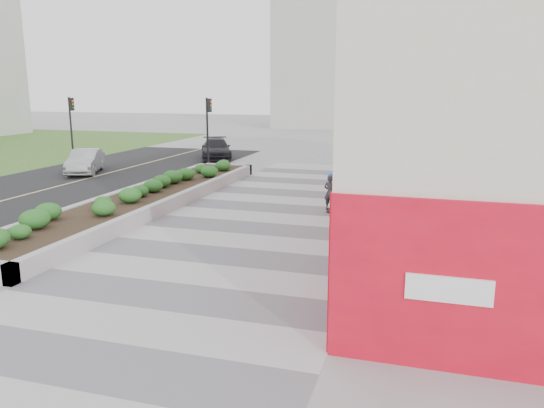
{
  "coord_description": "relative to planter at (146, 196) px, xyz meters",
  "views": [
    {
      "loc": [
        5.58,
        -11.82,
        4.76
      ],
      "look_at": [
        0.77,
        4.12,
        1.1
      ],
      "focal_mm": 35.0,
      "sensor_mm": 36.0,
      "label": 1
    }
  ],
  "objects": [
    {
      "name": "street",
      "position": [
        -6.5,
        0.0,
        -0.42
      ],
      "size": [
        10.0,
        40.0,
        0.0
      ],
      "primitive_type": "cube",
      "color": "black",
      "rests_on": "ground"
    },
    {
      "name": "skateboarder",
      "position": [
        7.39,
        1.23,
        0.35
      ],
      "size": [
        0.57,
        0.73,
        1.53
      ],
      "rotation": [
        0.0,
        0.0,
        0.08
      ],
      "color": "beige",
      "rests_on": "ground"
    },
    {
      "name": "planter",
      "position": [
        0.0,
        0.0,
        0.0
      ],
      "size": [
        3.0,
        18.0,
        0.9
      ],
      "color": "#9E9EA0",
      "rests_on": "ground"
    },
    {
      "name": "car_dark",
      "position": [
        -3.0,
        14.61,
        0.27
      ],
      "size": [
        3.73,
        5.13,
        1.38
      ],
      "primitive_type": "imported",
      "rotation": [
        0.0,
        0.0,
        0.43
      ],
      "color": "black",
      "rests_on": "ground"
    },
    {
      "name": "traffic_signal_far",
      "position": [
        -10.93,
        10.0,
        2.34
      ],
      "size": [
        0.33,
        0.28,
        4.2
      ],
      "color": "black",
      "rests_on": "ground"
    },
    {
      "name": "distant_bldg_north_l",
      "position": [
        0.5,
        48.0,
        9.58
      ],
      "size": [
        16.0,
        12.0,
        20.0
      ],
      "primitive_type": "cube",
      "color": "#ADAAA3",
      "rests_on": "ground"
    },
    {
      "name": "building",
      "position": [
        12.48,
        1.98,
        3.56
      ],
      "size": [
        6.04,
        24.08,
        8.0
      ],
      "color": "beige",
      "rests_on": "ground"
    },
    {
      "name": "manhole_cover",
      "position": [
        6.0,
        -4.0,
        -0.42
      ],
      "size": [
        0.44,
        0.44,
        0.01
      ],
      "primitive_type": "cylinder",
      "color": "#595654",
      "rests_on": "ground"
    },
    {
      "name": "traffic_signal_near",
      "position": [
        -1.73,
        10.5,
        2.34
      ],
      "size": [
        0.33,
        0.28,
        4.2
      ],
      "color": "black",
      "rests_on": "ground"
    },
    {
      "name": "distant_bldg_north_r",
      "position": [
        20.5,
        53.0,
        11.58
      ],
      "size": [
        14.0,
        10.0,
        24.0
      ],
      "primitive_type": "cube",
      "color": "#ADAAA3",
      "rests_on": "ground"
    },
    {
      "name": "ground",
      "position": [
        5.5,
        -7.0,
        -0.42
      ],
      "size": [
        160.0,
        160.0,
        0.0
      ],
      "primitive_type": "plane",
      "color": "gray",
      "rests_on": "ground"
    },
    {
      "name": "car_silver",
      "position": [
        -7.69,
        6.68,
        0.26
      ],
      "size": [
        2.95,
        4.34,
        1.36
      ],
      "primitive_type": "imported",
      "rotation": [
        0.0,
        0.0,
        0.41
      ],
      "color": "#A1A4A8",
      "rests_on": "ground"
    },
    {
      "name": "walkway",
      "position": [
        5.5,
        -4.0,
        -0.41
      ],
      "size": [
        8.0,
        36.0,
        0.01
      ],
      "primitive_type": "cube",
      "color": "#A8A8AD",
      "rests_on": "ground"
    }
  ]
}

